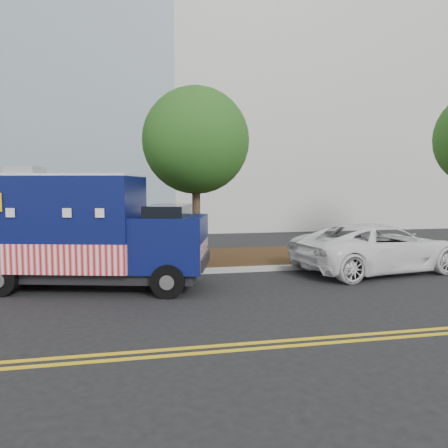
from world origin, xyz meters
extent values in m
plane|color=black|center=(0.00, 0.00, 0.00)|extent=(120.00, 120.00, 0.00)
cube|color=#9E9E99|center=(0.00, 1.40, 0.07)|extent=(120.00, 0.18, 0.15)
cube|color=black|center=(0.00, 3.50, 0.07)|extent=(120.00, 4.00, 0.15)
cube|color=gold|center=(0.00, -4.45, 0.01)|extent=(120.00, 0.10, 0.01)
cube|color=gold|center=(0.00, -4.70, 0.01)|extent=(120.00, 0.10, 0.01)
cube|color=silver|center=(2.00, 22.00, 15.00)|extent=(46.00, 20.00, 30.00)
cylinder|color=#38281C|center=(1.72, 2.61, 1.58)|extent=(0.26, 0.26, 3.16)
sphere|color=#295217|center=(1.72, 2.61, 4.00)|extent=(3.36, 3.36, 3.36)
cube|color=#473828|center=(-2.33, 1.82, 1.20)|extent=(0.06, 0.06, 2.40)
cube|color=black|center=(-1.25, 0.22, 0.39)|extent=(5.54, 3.07, 0.26)
cube|color=#0A1149|center=(-2.07, 0.43, 1.69)|extent=(4.37, 3.10, 2.25)
cube|color=red|center=(-2.07, 0.43, 0.89)|extent=(4.42, 3.16, 0.70)
cube|color=white|center=(-2.07, 0.43, 2.84)|extent=(4.37, 3.10, 0.06)
cube|color=#B7B7BA|center=(-2.89, 0.65, 2.96)|extent=(0.92, 0.92, 0.21)
cube|color=#0A1149|center=(0.65, -0.29, 1.17)|extent=(2.15, 2.38, 1.31)
cube|color=black|center=(0.61, -0.28, 1.80)|extent=(1.38, 2.01, 0.61)
cube|color=black|center=(1.49, -0.51, 0.73)|extent=(0.55, 1.83, 0.28)
cube|color=#B7B7BA|center=(-1.51, 1.44, 1.74)|extent=(1.64, 0.47, 1.03)
cube|color=yellow|center=(-3.15, 1.88, 2.21)|extent=(1.09, 0.31, 0.42)
cylinder|color=black|center=(0.50, -1.24, 0.39)|extent=(0.83, 0.46, 0.79)
cylinder|color=black|center=(0.99, 0.61, 0.39)|extent=(0.83, 0.46, 0.79)
cylinder|color=black|center=(-3.32, -0.23, 0.39)|extent=(0.83, 0.46, 0.79)
cylinder|color=black|center=(-2.82, 1.63, 0.39)|extent=(0.83, 0.46, 0.79)
imported|color=white|center=(6.95, 0.59, 0.73)|extent=(5.60, 3.29, 1.46)
camera|label=1|loc=(-0.29, -11.15, 2.57)|focal=35.00mm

